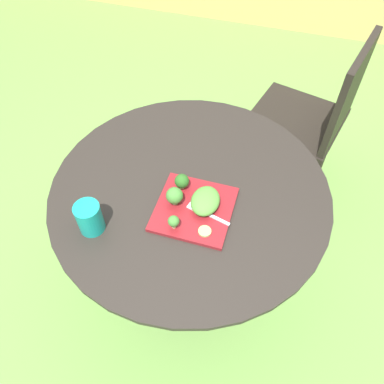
# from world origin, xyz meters

# --- Properties ---
(ground_plane) EXTENTS (12.00, 12.00, 0.00)m
(ground_plane) POSITION_xyz_m (0.00, 0.00, 0.00)
(ground_plane) COLOR #669342
(patio_table) EXTENTS (0.98, 0.98, 0.71)m
(patio_table) POSITION_xyz_m (0.00, 0.00, 0.48)
(patio_table) COLOR #28231E
(patio_table) RESTS_ON ground_plane
(patio_chair) EXTENTS (0.54, 0.54, 0.90)m
(patio_chair) POSITION_xyz_m (0.41, 0.78, 0.53)
(patio_chair) COLOR black
(patio_chair) RESTS_ON ground_plane
(salad_plate) EXTENTS (0.25, 0.25, 0.01)m
(salad_plate) POSITION_xyz_m (0.04, -0.08, 0.72)
(salad_plate) COLOR maroon
(salad_plate) RESTS_ON patio_table
(drinking_glass) EXTENTS (0.08, 0.08, 0.11)m
(drinking_glass) POSITION_xyz_m (-0.25, -0.24, 0.76)
(drinking_glass) COLOR #149989
(drinking_glass) RESTS_ON patio_table
(fork) EXTENTS (0.15, 0.05, 0.00)m
(fork) POSITION_xyz_m (0.08, -0.09, 0.73)
(fork) COLOR silver
(fork) RESTS_ON salad_plate
(lettuce_mound) EXTENTS (0.09, 0.12, 0.05)m
(lettuce_mound) POSITION_xyz_m (0.07, -0.06, 0.75)
(lettuce_mound) COLOR #519338
(lettuce_mound) RESTS_ON salad_plate
(broccoli_floret_0) EXTENTS (0.06, 0.06, 0.07)m
(broccoli_floret_0) POSITION_xyz_m (-0.03, -0.08, 0.76)
(broccoli_floret_0) COLOR #99B770
(broccoli_floret_0) RESTS_ON salad_plate
(broccoli_floret_1) EXTENTS (0.04, 0.04, 0.05)m
(broccoli_floret_1) POSITION_xyz_m (-0.00, -0.18, 0.76)
(broccoli_floret_1) COLOR #99B770
(broccoli_floret_1) RESTS_ON salad_plate
(broccoli_floret_2) EXTENTS (0.05, 0.05, 0.06)m
(broccoli_floret_2) POSITION_xyz_m (-0.02, -0.01, 0.76)
(broccoli_floret_2) COLOR #99B770
(broccoli_floret_2) RESTS_ON salad_plate
(cucumber_slice_0) EXTENTS (0.04, 0.04, 0.01)m
(cucumber_slice_0) POSITION_xyz_m (0.10, -0.16, 0.73)
(cucumber_slice_0) COLOR #8EB766
(cucumber_slice_0) RESTS_ON salad_plate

